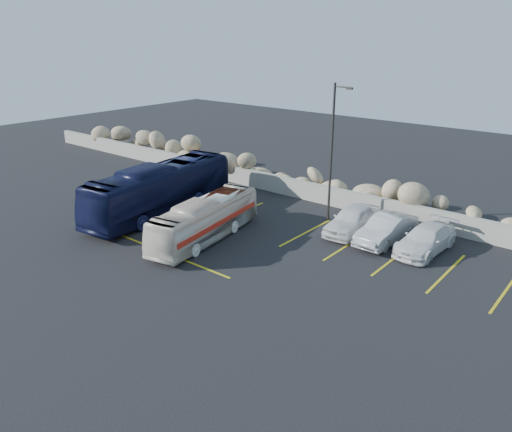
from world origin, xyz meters
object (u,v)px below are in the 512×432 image
Objects in this scene: vintage_bus at (205,220)px; car_b at (386,229)px; tour_coach at (160,189)px; car_a at (352,220)px; lamppost at (332,150)px; car_c at (426,239)px.

vintage_bus reaches higher than car_b.
vintage_bus is at bearing -21.15° from tour_coach.
vintage_bus is 8.17m from car_a.
vintage_bus is 1.81× the size of car_b.
car_b is at bearing -12.72° from lamppost.
lamppost is at bearing 176.44° from car_c.
lamppost is 1.77× the size of car_c.
lamppost is 1.81× the size of car_b.
car_c is at bearing 8.11° from car_b.
car_c is at bearing -6.83° from lamppost.
lamppost reaches higher than vintage_bus.
car_b is at bearing 12.35° from tour_coach.
car_b is 2.10m from car_c.
car_a is at bearing -175.49° from car_c.
tour_coach is 2.47× the size of car_a.
car_c is (2.09, 0.18, -0.08)m from car_b.
car_a is at bearing -22.45° from lamppost.
tour_coach is at bearing -148.56° from lamppost.
car_b is (7.75, 5.78, -0.39)m from vintage_bus.
vintage_bus is at bearing -145.53° from car_c.
car_b reaches higher than car_c.
car_c is (9.83, 5.96, -0.46)m from vintage_bus.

